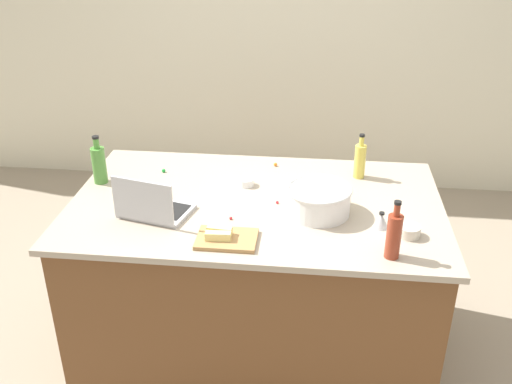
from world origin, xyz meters
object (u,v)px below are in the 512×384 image
(cutting_board, at_px, (227,239))
(ramekin_medium, at_px, (246,182))
(bottle_oil, at_px, (360,160))
(butter_stick_left, at_px, (218,236))
(bottle_olive, at_px, (99,164))
(mixing_bowl_large, at_px, (318,200))
(butter_stick_right, at_px, (220,231))
(kitchen_timer, at_px, (381,220))
(ramekin_small, at_px, (409,231))
(laptop, at_px, (152,207))
(bottle_soy, at_px, (394,235))

(cutting_board, xyz_separation_m, ramekin_medium, (0.02, 0.54, 0.01))
(bottle_oil, height_order, butter_stick_left, bottle_oil)
(bottle_olive, xyz_separation_m, cutting_board, (0.74, -0.50, -0.09))
(bottle_olive, bearing_deg, mixing_bowl_large, -10.37)
(cutting_board, bearing_deg, butter_stick_right, 146.76)
(bottle_olive, bearing_deg, kitchen_timer, -12.41)
(bottle_oil, relative_size, butter_stick_left, 2.19)
(cutting_board, height_order, ramekin_small, ramekin_small)
(bottle_oil, xyz_separation_m, butter_stick_left, (-0.63, -0.73, -0.06))
(bottle_olive, relative_size, bottle_oil, 1.06)
(laptop, xyz_separation_m, bottle_soy, (1.07, -0.22, 0.06))
(bottle_soy, bearing_deg, butter_stick_right, 174.62)
(mixing_bowl_large, relative_size, bottle_soy, 1.19)
(bottle_olive, distance_m, cutting_board, 0.90)
(butter_stick_right, relative_size, kitchen_timer, 1.43)
(bottle_oil, xyz_separation_m, kitchen_timer, (0.07, -0.52, -0.06))
(butter_stick_left, height_order, kitchen_timer, kitchen_timer)
(mixing_bowl_large, height_order, bottle_soy, bottle_soy)
(bottle_oil, xyz_separation_m, cutting_board, (-0.59, -0.71, -0.09))
(ramekin_small, bearing_deg, kitchen_timer, 152.37)
(bottle_soy, relative_size, kitchen_timer, 3.35)
(mixing_bowl_large, bearing_deg, butter_stick_right, -147.28)
(kitchen_timer, bearing_deg, bottle_soy, -83.87)
(ramekin_small, bearing_deg, bottle_olive, 166.34)
(laptop, bearing_deg, butter_stick_right, -24.23)
(butter_stick_left, distance_m, butter_stick_right, 0.05)
(ramekin_small, height_order, ramekin_medium, ramekin_small)
(mixing_bowl_large, relative_size, ramekin_medium, 4.06)
(mixing_bowl_large, xyz_separation_m, bottle_olive, (-1.12, 0.21, 0.03))
(laptop, xyz_separation_m, kitchen_timer, (1.04, 0.01, -0.01))
(bottle_oil, height_order, ramekin_small, bottle_oil)
(bottle_soy, xyz_separation_m, ramekin_medium, (-0.68, 0.59, -0.09))
(laptop, height_order, bottle_soy, bottle_soy)
(bottle_soy, bearing_deg, bottle_olive, 159.17)
(ramekin_small, relative_size, ramekin_medium, 1.31)
(laptop, distance_m, ramekin_medium, 0.54)
(kitchen_timer, bearing_deg, butter_stick_left, -163.23)
(butter_stick_left, bearing_deg, cutting_board, 33.98)
(bottle_soy, height_order, ramekin_medium, bottle_soy)
(bottle_oil, bearing_deg, bottle_olive, -171.07)
(mixing_bowl_large, relative_size, bottle_oil, 1.27)
(bottle_soy, bearing_deg, butter_stick_left, 178.14)
(bottle_soy, bearing_deg, cutting_board, 176.20)
(cutting_board, xyz_separation_m, ramekin_small, (0.78, 0.13, 0.02))
(kitchen_timer, bearing_deg, ramekin_medium, 151.57)
(bottle_soy, height_order, butter_stick_left, bottle_soy)
(ramekin_small, bearing_deg, laptop, 177.69)
(bottle_soy, xyz_separation_m, cutting_board, (-0.69, 0.05, -0.09))
(butter_stick_left, xyz_separation_m, ramekin_small, (0.82, 0.15, -0.01))
(bottle_soy, xyz_separation_m, ramekin_small, (0.09, 0.17, -0.08))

